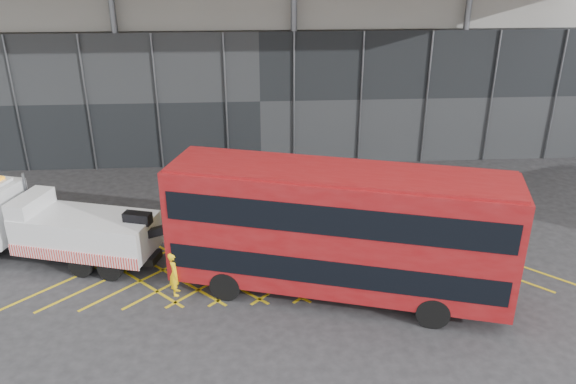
{
  "coord_description": "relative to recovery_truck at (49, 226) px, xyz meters",
  "views": [
    {
      "loc": [
        1.48,
        -21.24,
        12.37
      ],
      "look_at": [
        3.0,
        1.5,
        2.4
      ],
      "focal_mm": 35.0,
      "sensor_mm": 36.0,
      "label": 1
    }
  ],
  "objects": [
    {
      "name": "worker",
      "position": [
        5.52,
        -2.99,
        -0.72
      ],
      "size": [
        0.45,
        0.67,
        1.82
      ],
      "primitive_type": "imported",
      "rotation": [
        0.0,
        0.0,
        1.6
      ],
      "color": "yellow",
      "rests_on": "ground_plane"
    },
    {
      "name": "recovery_truck",
      "position": [
        0.0,
        0.0,
        0.0
      ],
      "size": [
        10.04,
        4.71,
        3.52
      ],
      "rotation": [
        0.0,
        0.0,
        -0.28
      ],
      "color": "black",
      "rests_on": "ground_plane"
    },
    {
      "name": "road_markings",
      "position": [
        10.34,
        -0.41,
        -1.62
      ],
      "size": [
        23.16,
        7.16,
        0.01
      ],
      "color": "gold",
      "rests_on": "ground_plane"
    },
    {
      "name": "bus_towed",
      "position": [
        11.66,
        -3.37,
        1.23
      ],
      "size": [
        12.88,
        6.4,
        5.13
      ],
      "rotation": [
        0.0,
        0.0,
        -0.29
      ],
      "color": "maroon",
      "rests_on": "ground_plane"
    },
    {
      "name": "ground_plane",
      "position": [
        7.14,
        -0.41,
        -1.62
      ],
      "size": [
        120.0,
        120.0,
        0.0
      ],
      "primitive_type": "plane",
      "color": "#262629"
    },
    {
      "name": "construction_building",
      "position": [
        9.06,
        17.98,
        7.35
      ],
      "size": [
        55.0,
        23.97,
        18.0
      ],
      "color": "gray",
      "rests_on": "ground_plane"
    }
  ]
}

